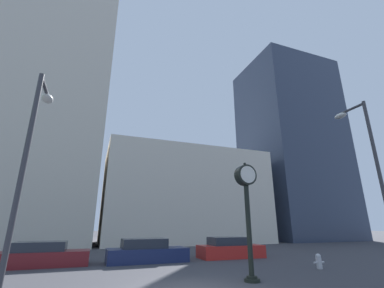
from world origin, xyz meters
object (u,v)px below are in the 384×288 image
(car_navy, at_px, (147,252))
(car_red, at_px, (230,249))
(street_clock, at_px, (247,200))
(car_maroon, at_px, (43,256))
(fire_hydrant_far, at_px, (319,261))
(street_lamp_left, at_px, (31,147))
(street_lamp_right, at_px, (368,159))

(car_navy, height_order, car_red, car_navy)
(street_clock, bearing_deg, car_maroon, 139.07)
(car_maroon, bearing_deg, street_clock, -40.46)
(street_clock, relative_size, fire_hydrant_far, 6.65)
(street_clock, height_order, fire_hydrant_far, street_clock)
(street_clock, distance_m, car_maroon, 11.38)
(fire_hydrant_far, xyz_separation_m, street_lamp_left, (-12.91, -3.04, 3.85))
(fire_hydrant_far, bearing_deg, car_navy, 145.03)
(car_red, bearing_deg, street_lamp_right, -79.01)
(street_lamp_right, bearing_deg, car_red, 99.76)
(car_navy, bearing_deg, car_maroon, 175.94)
(street_clock, height_order, car_red, street_clock)
(car_red, relative_size, street_lamp_left, 0.70)
(street_clock, xyz_separation_m, car_navy, (-2.82, 6.94, -2.59))
(street_clock, bearing_deg, car_red, 67.61)
(street_clock, xyz_separation_m, street_lamp_left, (-7.94, -1.55, 1.06))
(car_maroon, height_order, street_lamp_right, street_lamp_right)
(fire_hydrant_far, distance_m, street_lamp_right, 5.87)
(car_maroon, distance_m, street_lamp_left, 9.55)
(fire_hydrant_far, bearing_deg, street_lamp_right, -96.15)
(car_navy, relative_size, fire_hydrant_far, 6.65)
(car_navy, height_order, street_lamp_right, street_lamp_right)
(car_navy, distance_m, fire_hydrant_far, 9.51)
(car_maroon, xyz_separation_m, car_red, (11.30, -0.14, 0.03))
(car_navy, relative_size, street_lamp_left, 0.75)
(car_red, relative_size, street_lamp_right, 0.60)
(street_lamp_left, bearing_deg, street_lamp_right, -3.74)
(street_lamp_right, bearing_deg, street_lamp_left, 176.26)
(car_red, xyz_separation_m, street_lamp_right, (1.63, -9.48, 4.21))
(car_maroon, relative_size, fire_hydrant_far, 6.38)
(car_maroon, bearing_deg, fire_hydrant_far, -22.90)
(fire_hydrant_far, height_order, street_lamp_right, street_lamp_right)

